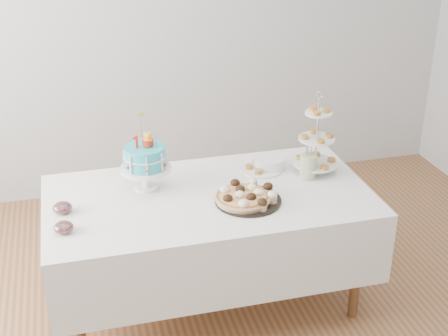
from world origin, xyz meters
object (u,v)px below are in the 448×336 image
object	(u,v)px
plate_stack	(269,163)
pie	(243,199)
birthday_cake	(146,169)
pastry_plate	(261,168)
utensil_pitcher	(308,165)
table	(209,227)
tiered_stand	(317,139)
jam_bowl_a	(64,227)
cupcake_tray	(248,195)
jam_bowl_b	(63,208)

from	to	relation	value
plate_stack	pie	bearing A→B (deg)	-126.18
birthday_cake	pastry_plate	bearing A→B (deg)	8.71
utensil_pitcher	table	bearing A→B (deg)	-177.87
tiered_stand	jam_bowl_a	bearing A→B (deg)	-167.40
plate_stack	jam_bowl_a	world-z (taller)	plate_stack
cupcake_tray	jam_bowl_b	distance (m)	1.05
birthday_cake	cupcake_tray	xyz separation A→B (m)	(0.54, -0.31, -0.08)
table	utensil_pitcher	distance (m)	0.72
pie	plate_stack	size ratio (longest dim) A/B	1.69
pastry_plate	utensil_pitcher	distance (m)	0.31
cupcake_tray	plate_stack	xyz separation A→B (m)	(0.26, 0.39, -0.01)
birthday_cake	utensil_pitcher	xyz separation A→B (m)	(0.99, -0.11, -0.04)
table	pie	bearing A→B (deg)	-42.70
jam_bowl_b	pie	bearing A→B (deg)	-8.36
jam_bowl_b	utensil_pitcher	world-z (taller)	utensil_pitcher
jam_bowl_a	utensil_pitcher	size ratio (longest dim) A/B	0.45
tiered_stand	utensil_pitcher	world-z (taller)	tiered_stand
pie	birthday_cake	bearing A→B (deg)	147.62
pie	tiered_stand	size ratio (longest dim) A/B	0.61
pastry_plate	utensil_pitcher	world-z (taller)	utensil_pitcher
pie	plate_stack	world-z (taller)	plate_stack
plate_stack	pastry_plate	distance (m)	0.06
birthday_cake	tiered_stand	bearing A→B (deg)	1.49
tiered_stand	utensil_pitcher	bearing A→B (deg)	-138.55
tiered_stand	jam_bowl_b	bearing A→B (deg)	-175.12
cupcake_tray	utensil_pitcher	world-z (taller)	utensil_pitcher
pastry_plate	jam_bowl_a	world-z (taller)	jam_bowl_a
birthday_cake	pastry_plate	world-z (taller)	birthday_cake
birthday_cake	cupcake_tray	world-z (taller)	birthday_cake
cupcake_tray	utensil_pitcher	distance (m)	0.49
jam_bowl_b	utensil_pitcher	distance (m)	1.49
jam_bowl_a	tiered_stand	bearing A→B (deg)	12.60
table	jam_bowl_a	distance (m)	0.91
birthday_cake	jam_bowl_b	size ratio (longest dim) A/B	4.31
pastry_plate	cupcake_tray	bearing A→B (deg)	-117.85
plate_stack	jam_bowl_b	bearing A→B (deg)	-168.95
table	pie	xyz separation A→B (m)	(0.16, -0.15, 0.26)
pie	utensil_pitcher	xyz separation A→B (m)	(0.48, 0.22, 0.05)
plate_stack	pastry_plate	xyz separation A→B (m)	(-0.06, -0.01, -0.02)
table	plate_stack	world-z (taller)	plate_stack
tiered_stand	jam_bowl_a	xyz separation A→B (m)	(-1.56, -0.35, -0.20)
cupcake_tray	tiered_stand	world-z (taller)	tiered_stand
cupcake_tray	utensil_pitcher	xyz separation A→B (m)	(0.45, 0.21, 0.04)
pastry_plate	plate_stack	bearing A→B (deg)	13.78
pie	jam_bowl_b	size ratio (longest dim) A/B	3.02
tiered_stand	pastry_plate	world-z (taller)	tiered_stand
jam_bowl_a	jam_bowl_b	distance (m)	0.22
birthday_cake	pastry_plate	xyz separation A→B (m)	(0.74, 0.07, -0.11)
birthday_cake	tiered_stand	xyz separation A→B (m)	(1.06, -0.04, 0.10)
pie	pastry_plate	xyz separation A→B (m)	(0.24, 0.39, -0.01)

